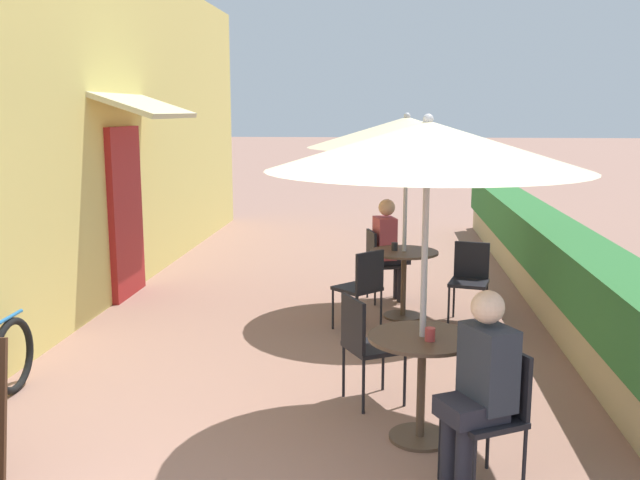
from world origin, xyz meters
TOP-DOWN VIEW (x-y plane):
  - cafe_facade_wall at (-2.54, 5.61)m, footprint 0.98×11.49m
  - planter_hedge at (2.75, 5.65)m, footprint 0.60×10.49m
  - patio_table_near at (1.08, 1.48)m, footprint 0.76×0.76m
  - patio_umbrella_near at (1.08, 1.48)m, footprint 2.16×2.16m
  - cafe_chair_near_left at (1.48, 0.89)m, footprint 0.54×0.54m
  - seated_patron_near_left at (1.39, 0.83)m, footprint 0.50×0.47m
  - cafe_chair_near_right at (0.67, 2.08)m, footprint 0.54×0.54m
  - coffee_cup_near at (1.12, 1.38)m, footprint 0.07×0.07m
  - patio_table_mid at (1.02, 4.51)m, footprint 0.76×0.76m
  - patio_umbrella_mid at (1.02, 4.51)m, footprint 2.16×2.16m
  - cafe_chair_mid_left at (0.75, 5.18)m, footprint 0.50×0.50m
  - seated_patron_mid_left at (0.85, 5.21)m, footprint 0.47×0.42m
  - cafe_chair_mid_right at (0.58, 3.94)m, footprint 0.57×0.57m
  - cafe_chair_mid_back at (1.73, 4.42)m, footprint 0.48×0.48m
  - coffee_cup_mid at (0.91, 4.54)m, footprint 0.07×0.07m

SIDE VIEW (x-z plane):
  - cafe_chair_near_left at x=1.48m, z-range 0.08..0.95m
  - cafe_chair_near_right at x=0.67m, z-range 0.08..0.95m
  - cafe_chair_mid_left at x=0.75m, z-range 0.08..0.95m
  - cafe_chair_mid_right at x=0.58m, z-range 0.08..0.95m
  - cafe_chair_mid_back at x=1.73m, z-range 0.08..0.95m
  - planter_hedge at x=2.75m, z-range 0.03..1.04m
  - patio_table_near at x=1.08m, z-range 0.16..0.92m
  - patio_table_mid at x=1.02m, z-range 0.16..0.92m
  - seated_patron_near_left at x=1.39m, z-range 0.06..1.31m
  - seated_patron_mid_left at x=0.85m, z-range 0.06..1.31m
  - coffee_cup_near at x=1.12m, z-range 0.76..0.85m
  - coffee_cup_mid at x=0.91m, z-range 0.76..0.85m
  - patio_umbrella_near at x=1.08m, z-range 0.92..3.19m
  - patio_umbrella_mid at x=1.02m, z-range 0.92..3.19m
  - cafe_facade_wall at x=-2.54m, z-range -0.01..4.19m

